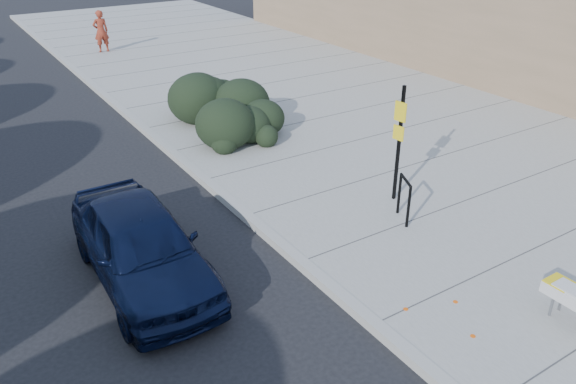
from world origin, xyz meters
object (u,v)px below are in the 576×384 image
Objects in this scene: bike_rack at (404,195)px; sedan_navy at (141,245)px; pedestrian at (101,31)px; sign_post at (399,137)px.

sedan_navy is (-5.02, 1.07, 0.01)m from bike_rack.
sedan_navy is 2.37× the size of pedestrian.
sedan_navy is (-5.50, 0.30, -0.88)m from sign_post.
bike_rack is 1.27m from sign_post.
sign_post reaches higher than sedan_navy.
bike_rack is 0.36× the size of sign_post.
sign_post is at bearing 94.25° from pedestrian.
sign_post is 5.58m from sedan_navy.
sedan_navy is at bearing -167.35° from bike_rack.
pedestrian is (-1.20, 17.13, -0.56)m from sign_post.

